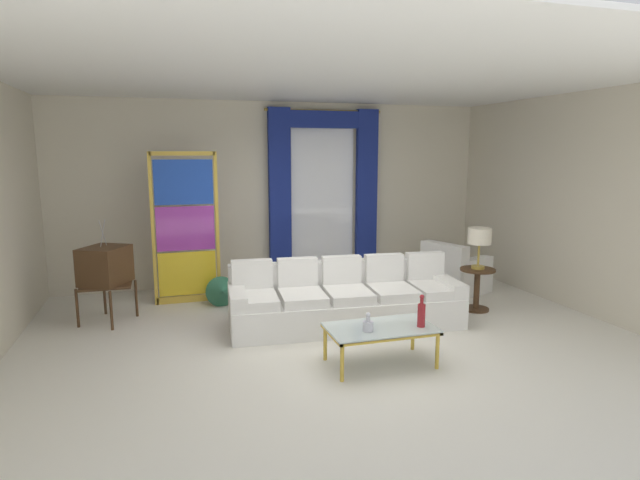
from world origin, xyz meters
TOP-DOWN VIEW (x-y plane):
  - ground_plane at (0.00, 0.00)m, footprint 16.00×16.00m
  - wall_rear at (0.00, 3.06)m, footprint 8.00×0.12m
  - wall_right at (3.66, 0.60)m, footprint 0.12×7.00m
  - ceiling_slab at (0.00, 0.80)m, footprint 8.00×7.60m
  - curtained_window at (0.76, 2.89)m, footprint 2.00×0.17m
  - couch_white_long at (0.30, 0.53)m, footprint 2.98×1.15m
  - coffee_table at (0.24, -0.79)m, footprint 1.11×0.63m
  - bottle_blue_decanter at (0.64, -0.91)m, footprint 0.08×0.08m
  - bottle_crystal_tall at (0.06, -0.87)m, footprint 0.11×0.11m
  - vintage_tv at (-2.62, 1.51)m, footprint 0.73×0.76m
  - armchair_white at (2.49, 1.52)m, footprint 1.05×1.03m
  - stained_glass_divider at (-1.57, 2.12)m, footprint 0.95×0.05m
  - peacock_figurine at (-1.13, 1.71)m, footprint 0.44×0.60m
  - round_side_table at (2.27, 0.56)m, footprint 0.48×0.48m
  - table_lamp_brass at (2.27, 0.56)m, footprint 0.32×0.32m

SIDE VIEW (x-z plane):
  - ground_plane at x=0.00m, z-range 0.00..0.00m
  - peacock_figurine at x=-1.13m, z-range -0.03..0.47m
  - armchair_white at x=2.49m, z-range -0.11..0.69m
  - couch_white_long at x=0.30m, z-range -0.12..0.74m
  - round_side_table at x=2.27m, z-range 0.06..0.65m
  - coffee_table at x=0.24m, z-range 0.17..0.58m
  - bottle_crystal_tall at x=0.06m, z-range 0.38..0.57m
  - bottle_blue_decanter at x=0.64m, z-range 0.38..0.72m
  - vintage_tv at x=-2.62m, z-range 0.06..1.40m
  - table_lamp_brass at x=2.27m, z-range 0.74..1.31m
  - stained_glass_divider at x=-1.57m, z-range -0.04..2.16m
  - wall_rear at x=0.00m, z-range 0.00..3.00m
  - wall_right at x=3.66m, z-range 0.00..3.00m
  - curtained_window at x=0.76m, z-range 0.39..3.09m
  - ceiling_slab at x=0.00m, z-range 3.00..3.04m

